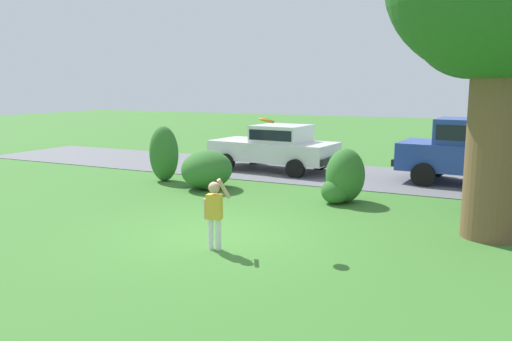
{
  "coord_description": "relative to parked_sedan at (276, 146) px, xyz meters",
  "views": [
    {
      "loc": [
        4.82,
        -8.3,
        2.83
      ],
      "look_at": [
        0.17,
        1.16,
        1.1
      ],
      "focal_mm": 35.96,
      "sensor_mm": 36.0,
      "label": 1
    }
  ],
  "objects": [
    {
      "name": "shrub_centre_right",
      "position": [
        7.0,
        -3.24,
        -0.35
      ],
      "size": [
        1.32,
        1.3,
        1.06
      ],
      "color": "#1E511C",
      "rests_on": "ground"
    },
    {
      "name": "shrub_centre",
      "position": [
        3.45,
        -3.65,
        -0.24
      ],
      "size": [
        0.97,
        1.19,
        1.33
      ],
      "color": "#33702B",
      "rests_on": "ground"
    },
    {
      "name": "driveway_strip",
      "position": [
        2.16,
        0.1,
        -0.84
      ],
      "size": [
        28.0,
        4.4,
        0.02
      ],
      "primitive_type": "cube",
      "color": "slate",
      "rests_on": "ground"
    },
    {
      "name": "parked_suv",
      "position": [
        6.37,
        0.14,
        0.23
      ],
      "size": [
        4.81,
        2.33,
        1.92
      ],
      "color": "#28429E",
      "rests_on": "ground"
    },
    {
      "name": "child_thrower",
      "position": [
        2.51,
        -8.26,
        -0.13
      ],
      "size": [
        0.43,
        0.3,
        1.29
      ],
      "color": "white",
      "rests_on": "ground"
    },
    {
      "name": "shrub_centre_left",
      "position": [
        -0.46,
        -3.66,
        -0.34
      ],
      "size": [
        1.37,
        1.58,
        1.07
      ],
      "color": "#33702B",
      "rests_on": "ground"
    },
    {
      "name": "parked_sedan",
      "position": [
        0.0,
        0.0,
        0.0
      ],
      "size": [
        4.52,
        2.34,
        1.56
      ],
      "color": "white",
      "rests_on": "ground"
    },
    {
      "name": "shrub_near_tree",
      "position": [
        -2.26,
        -3.22,
        -0.02
      ],
      "size": [
        0.9,
        0.8,
        1.66
      ],
      "color": "#33702B",
      "rests_on": "ground"
    },
    {
      "name": "ground_plane",
      "position": [
        2.16,
        -7.42,
        -0.85
      ],
      "size": [
        80.0,
        80.0,
        0.0
      ],
      "primitive_type": "plane",
      "color": "#3D752D"
    },
    {
      "name": "frisbee",
      "position": [
        3.08,
        -7.36,
        1.38
      ],
      "size": [
        0.29,
        0.28,
        0.14
      ],
      "color": "orange"
    }
  ]
}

